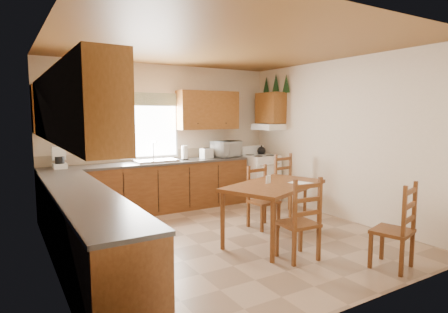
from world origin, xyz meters
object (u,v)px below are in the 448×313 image
chair_near_right (393,225)px  chair_far_left (264,197)px  dining_table (274,212)px  chair_far_right (290,185)px  stove (260,178)px  microwave (226,149)px  chair_near_left (298,218)px

chair_near_right → chair_far_left: size_ratio=1.04×
dining_table → chair_far_right: chair_far_right is taller
stove → dining_table: stove is taller
microwave → chair_far_left: 1.94m
stove → chair_far_right: size_ratio=0.87×
chair_far_left → dining_table: bearing=-118.2°
dining_table → chair_near_right: size_ratio=1.51×
stove → dining_table: (-1.33, -2.12, -0.05)m
chair_far_left → stove: bearing=50.8°
microwave → chair_near_right: microwave is taller
microwave → chair_near_left: 3.20m
stove → chair_near_right: bearing=-103.5°
chair_near_right → chair_near_left: bearing=-61.8°
chair_near_left → chair_far_left: bearing=-104.2°
chair_far_right → chair_far_left: bearing=-162.1°
dining_table → chair_far_right: 1.54m
stove → chair_near_right: (-0.75, -3.56, 0.04)m
stove → chair_far_right: bearing=-99.8°
stove → chair_near_left: chair_near_left is taller
chair_near_right → chair_far_left: (-0.33, 2.01, -0.02)m
stove → chair_far_right: chair_far_right is taller
dining_table → chair_near_right: chair_near_right is taller
dining_table → chair_far_left: 0.63m
dining_table → chair_far_left: size_ratio=1.58×
stove → microwave: microwave is taller
dining_table → chair_near_left: (-0.17, -0.67, 0.10)m
chair_near_left → chair_far_left: size_ratio=1.06×
microwave → chair_far_left: microwave is taller
microwave → chair_near_left: bearing=-124.5°
microwave → chair_far_right: microwave is taller
stove → chair_far_left: bearing=-126.4°
stove → chair_near_left: (-1.50, -2.79, 0.05)m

